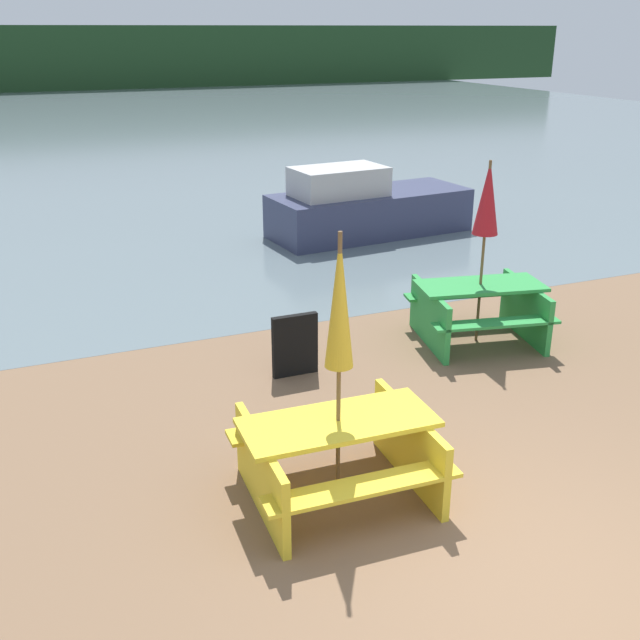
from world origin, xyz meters
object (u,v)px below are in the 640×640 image
object	(u,v)px
picnic_table_yellow	(338,450)
umbrella_gold	(339,304)
umbrella_crimson	(487,200)
picnic_table_green	(479,307)
signboard	(295,345)
boat	(365,208)

from	to	relation	value
picnic_table_yellow	umbrella_gold	world-z (taller)	umbrella_gold
umbrella_crimson	picnic_table_yellow	bearing A→B (deg)	-141.22
picnic_table_green	umbrella_crimson	distance (m)	1.40
picnic_table_green	umbrella_crimson	world-z (taller)	umbrella_crimson
picnic_table_green	signboard	bearing A→B (deg)	-178.65
picnic_table_green	signboard	xyz separation A→B (m)	(-2.57, -0.06, -0.09)
picnic_table_yellow	signboard	bearing A→B (deg)	77.71
picnic_table_yellow	signboard	distance (m)	2.49
umbrella_gold	umbrella_crimson	size ratio (longest dim) A/B	1.01
umbrella_crimson	picnic_table_green	bearing A→B (deg)	0.00
picnic_table_yellow	picnic_table_green	xyz separation A→B (m)	(3.10, 2.49, 0.02)
picnic_table_yellow	picnic_table_green	bearing A→B (deg)	38.78
picnic_table_yellow	signboard	size ratio (longest dim) A/B	2.28
umbrella_gold	picnic_table_yellow	bearing A→B (deg)	180.00
umbrella_gold	umbrella_crimson	bearing A→B (deg)	38.78
picnic_table_yellow	umbrella_crimson	size ratio (longest dim) A/B	0.73
umbrella_gold	boat	distance (m)	9.02
umbrella_crimson	boat	size ratio (longest dim) A/B	0.58
umbrella_crimson	boat	bearing A→B (deg)	79.57
umbrella_gold	signboard	world-z (taller)	umbrella_gold
picnic_table_yellow	picnic_table_green	distance (m)	3.97
picnic_table_yellow	signboard	world-z (taller)	signboard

